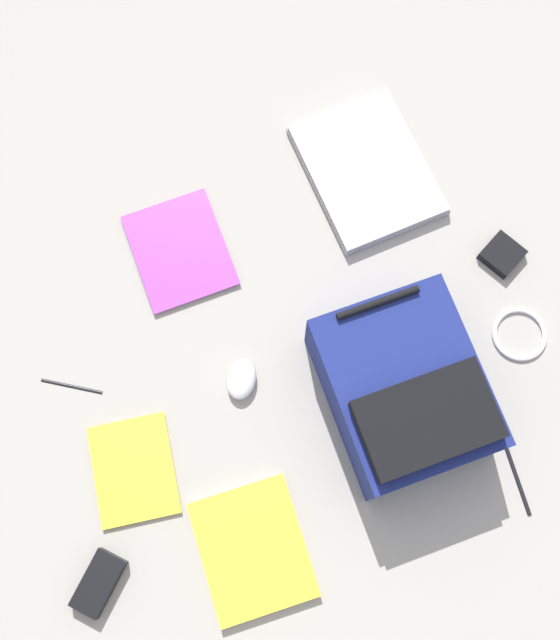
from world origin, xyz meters
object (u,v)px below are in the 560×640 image
(book_manual, at_px, (134,470))
(backpack, at_px, (405,391))
(computer_mouse, at_px, (241,379))
(book_red, at_px, (180,251))
(power_brick, at_px, (99,583))
(pen_black, at_px, (518,481))
(cable_coil, at_px, (520,334))
(laptop, at_px, (367,170))
(earbud_pouch, at_px, (502,255))
(pen_blue, at_px, (71,386))
(book_blue, at_px, (253,549))

(book_manual, bearing_deg, backpack, 8.72)
(computer_mouse, bearing_deg, book_red, 125.15)
(backpack, xyz_separation_m, power_brick, (-0.68, -0.32, -0.08))
(book_manual, relative_size, power_brick, 1.88)
(computer_mouse, distance_m, pen_black, 0.64)
(backpack, distance_m, cable_coil, 0.33)
(laptop, bearing_deg, book_manual, -133.05)
(book_red, height_order, earbud_pouch, earbud_pouch)
(earbud_pouch, bearing_deg, pen_blue, -169.04)
(backpack, xyz_separation_m, earbud_pouch, (0.29, 0.31, -0.08))
(book_red, xyz_separation_m, pen_blue, (-0.27, -0.29, -0.00))
(pen_blue, bearing_deg, backpack, -8.58)
(backpack, height_order, earbud_pouch, backpack)
(power_brick, bearing_deg, backpack, 24.88)
(earbud_pouch, bearing_deg, computer_mouse, -160.39)
(book_blue, bearing_deg, book_manual, 141.08)
(book_red, height_order, pen_blue, book_red)
(book_manual, distance_m, book_blue, 0.31)
(book_manual, bearing_deg, pen_blue, 122.53)
(book_blue, bearing_deg, book_red, 98.36)
(laptop, distance_m, pen_blue, 0.86)
(book_red, relative_size, book_blue, 1.00)
(cable_coil, height_order, power_brick, power_brick)
(cable_coil, height_order, pen_blue, cable_coil)
(pen_black, bearing_deg, pen_blue, 161.59)
(backpack, bearing_deg, laptop, 89.22)
(backpack, bearing_deg, book_manual, -171.28)
(computer_mouse, xyz_separation_m, pen_black, (0.58, -0.29, -0.01))
(book_red, height_order, book_blue, book_blue)
(book_red, relative_size, earbud_pouch, 3.66)
(backpack, bearing_deg, book_red, 138.62)
(laptop, relative_size, book_manual, 1.76)
(backpack, height_order, book_red, backpack)
(power_brick, bearing_deg, laptop, 51.64)
(computer_mouse, xyz_separation_m, pen_blue, (-0.38, 0.03, -0.02))
(book_blue, relative_size, earbud_pouch, 3.66)
(laptop, xyz_separation_m, book_blue, (-0.36, -0.84, -0.00))
(laptop, relative_size, pen_blue, 2.96)
(book_red, height_order, computer_mouse, computer_mouse)
(pen_blue, bearing_deg, laptop, 31.34)
(computer_mouse, distance_m, power_brick, 0.52)
(book_red, bearing_deg, backpack, -41.38)
(book_red, distance_m, pen_blue, 0.40)
(book_red, bearing_deg, laptop, 18.17)
(computer_mouse, distance_m, earbud_pouch, 0.67)
(laptop, height_order, pen_blue, laptop)
(book_blue, bearing_deg, computer_mouse, 88.06)
(power_brick, xyz_separation_m, pen_blue, (-0.04, 0.43, -0.01))
(laptop, bearing_deg, pen_blue, -148.66)
(book_blue, relative_size, power_brick, 2.37)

